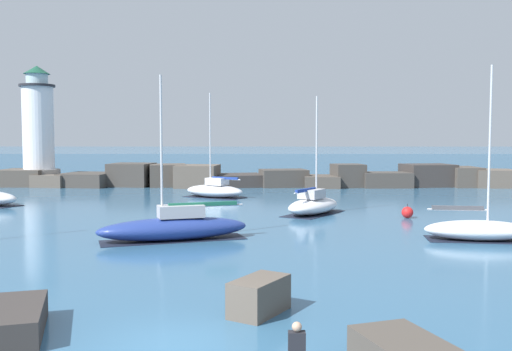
{
  "coord_description": "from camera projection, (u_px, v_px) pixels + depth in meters",
  "views": [
    {
      "loc": [
        2.32,
        -14.46,
        5.4
      ],
      "look_at": [
        2.0,
        21.36,
        2.96
      ],
      "focal_mm": 40.0,
      "sensor_mm": 36.0,
      "label": 1
    }
  ],
  "objects": [
    {
      "name": "lighthouse",
      "position": [
        38.0,
        134.0,
        62.94
      ],
      "size": [
        4.48,
        4.48,
        13.17
      ],
      "color": "gray",
      "rests_on": "ground"
    },
    {
      "name": "sailboat_moored_2",
      "position": [
        215.0,
        190.0,
        50.78
      ],
      "size": [
        6.18,
        4.93,
        9.28
      ],
      "color": "silver",
      "rests_on": "ground"
    },
    {
      "name": "open_sea_beyond",
      "position": [
        250.0,
        162.0,
        121.69
      ],
      "size": [
        400.0,
        116.0,
        0.01
      ],
      "color": "#235175",
      "rests_on": "ground"
    },
    {
      "name": "mooring_buoy_orange_near",
      "position": [
        407.0,
        212.0,
        37.82
      ],
      "size": [
        0.77,
        0.77,
        0.97
      ],
      "color": "red",
      "rests_on": "ground"
    },
    {
      "name": "sailboat_moored_3",
      "position": [
        479.0,
        230.0,
        29.75
      ],
      "size": [
        5.8,
        2.8,
        9.08
      ],
      "color": "white",
      "rests_on": "ground"
    },
    {
      "name": "ground_plane",
      "position": [
        172.0,
        345.0,
        14.81
      ],
      "size": [
        600.0,
        600.0,
        0.0
      ],
      "primitive_type": "plane",
      "color": "#336084"
    },
    {
      "name": "sailboat_moored_5",
      "position": [
        313.0,
        205.0,
        39.8
      ],
      "size": [
        5.12,
        6.08,
        8.22
      ],
      "color": "white",
      "rests_on": "ground"
    },
    {
      "name": "sailboat_moored_0",
      "position": [
        174.0,
        227.0,
        29.75
      ],
      "size": [
        8.12,
        4.44,
        8.56
      ],
      "color": "navy",
      "rests_on": "ground"
    },
    {
      "name": "foreground_rocks",
      "position": [
        155.0,
        326.0,
        14.99
      ],
      "size": [
        13.63,
        7.44,
        1.09
      ],
      "color": "#383330",
      "rests_on": "ground"
    },
    {
      "name": "breakwater_jetty",
      "position": [
        254.0,
        177.0,
        61.92
      ],
      "size": [
        55.82,
        6.92,
        2.48
      ],
      "color": "#4C443D",
      "rests_on": "ground"
    }
  ]
}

